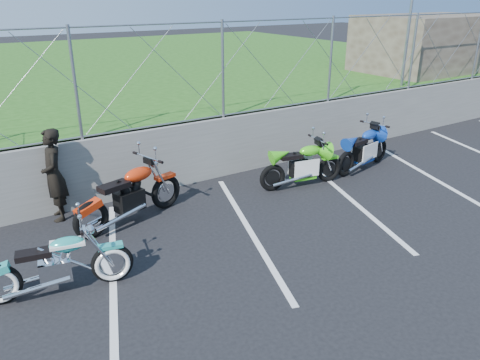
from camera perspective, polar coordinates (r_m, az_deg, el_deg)
ground at (r=7.41m, az=5.43°, el=-9.00°), size 90.00×90.00×0.00m
retaining_wall at (r=9.86m, az=-6.99°, el=3.15°), size 30.00×0.22×1.30m
grass_field at (r=19.14m, az=-20.56°, el=11.06°), size 30.00×20.00×1.30m
stone_building at (r=17.95m, az=22.26°, el=15.24°), size 5.00×3.00×1.80m
chain_link_fence at (r=9.47m, az=-7.45°, el=12.64°), size 28.00×0.03×2.00m
sign_pole at (r=14.31m, az=19.81°, el=16.69°), size 0.08×0.08×3.00m
parking_lines at (r=8.76m, az=7.64°, el=-3.93°), size 18.29×4.31×0.01m
cruiser_turquoise at (r=6.78m, az=-21.25°, el=-9.77°), size 1.99×0.63×1.00m
naked_orange at (r=8.39m, az=-13.08°, el=-1.98°), size 2.18×0.84×1.11m
sportbike_green at (r=9.81m, az=7.65°, el=1.63°), size 1.90×0.67×0.99m
sportbike_blue at (r=11.08m, az=14.89°, el=3.50°), size 1.94×0.69×1.01m
person_standing at (r=8.78m, az=-21.74°, el=0.55°), size 0.48×0.65×1.66m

